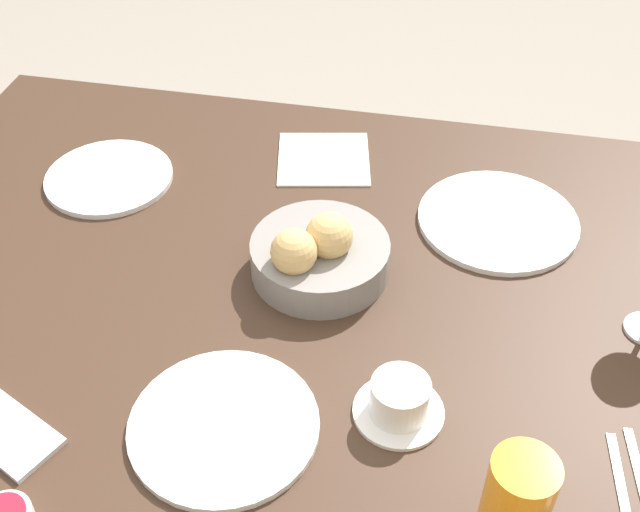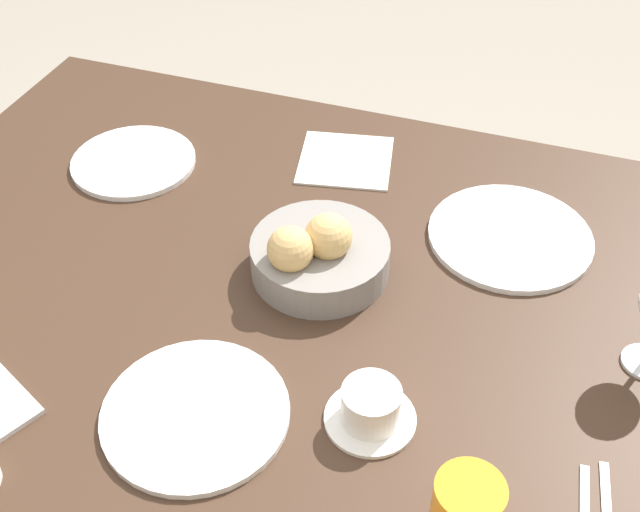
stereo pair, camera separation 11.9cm
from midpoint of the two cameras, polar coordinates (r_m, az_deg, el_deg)
dining_table at (r=1.26m, az=-1.10°, el=-4.66°), size 1.31×1.01×0.70m
bread_basket at (r=1.19m, az=2.74°, el=0.00°), size 0.21×0.21×0.11m
plate_near_left at (r=1.32m, az=15.92°, el=1.25°), size 0.26×0.26×0.01m
plate_near_right at (r=1.45m, az=-10.84°, el=6.51°), size 0.22×0.22×0.01m
plate_far_center at (r=1.03m, az=-5.55°, el=-11.25°), size 0.24×0.24×0.01m
coffee_cup at (r=1.02m, az=7.06°, el=-10.84°), size 0.12×0.12×0.06m
napkin at (r=1.44m, az=4.21°, el=6.73°), size 0.19×0.19×0.00m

